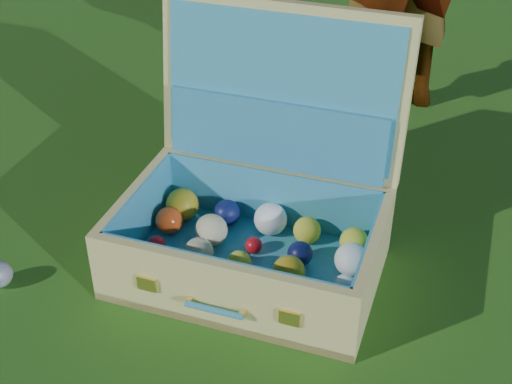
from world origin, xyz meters
name	(u,v)px	position (x,y,z in m)	size (l,w,h in m)	color
ground	(193,263)	(0.00, 0.00, 0.00)	(60.00, 60.00, 0.00)	#215114
suitcase	(261,198)	(0.17, 0.09, 0.19)	(0.74, 0.63, 0.66)	#DDCD77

